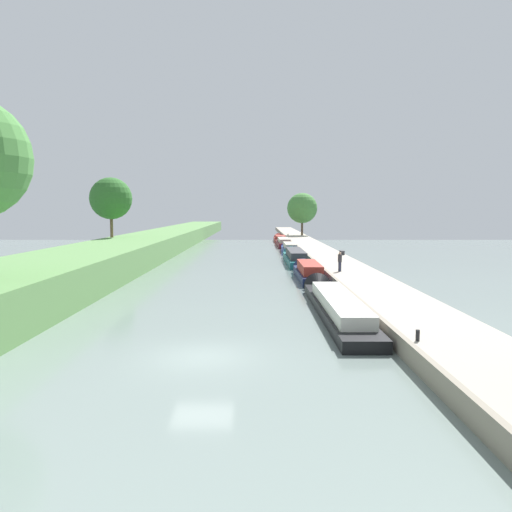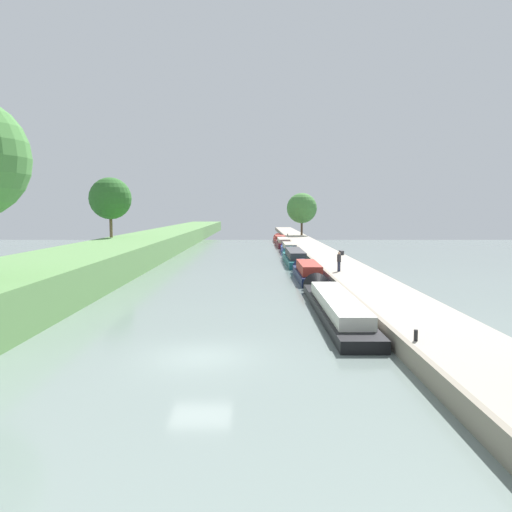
{
  "view_description": "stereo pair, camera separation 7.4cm",
  "coord_description": "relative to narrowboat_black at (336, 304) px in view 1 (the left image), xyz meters",
  "views": [
    {
      "loc": [
        2.19,
        -19.79,
        5.99
      ],
      "look_at": [
        2.04,
        34.01,
        1.0
      ],
      "focal_mm": 34.81,
      "sensor_mm": 36.0,
      "label": 1
    },
    {
      "loc": [
        2.27,
        -19.78,
        5.99
      ],
      "look_at": [
        2.04,
        34.01,
        1.0
      ],
      "focal_mm": 34.81,
      "sensor_mm": 36.0,
      "label": 2
    }
  ],
  "objects": [
    {
      "name": "mooring_bollard_near",
      "position": [
        1.81,
        -9.48,
        0.53
      ],
      "size": [
        0.16,
        0.16,
        0.45
      ],
      "color": "black",
      "rests_on": "right_towpath"
    },
    {
      "name": "stone_quay",
      "position": [
        1.38,
        -8.98,
        -0.07
      ],
      "size": [
        0.25,
        260.0,
        0.86
      ],
      "color": "gray",
      "rests_on": "ground_plane"
    },
    {
      "name": "narrowboat_red",
      "position": [
        -0.04,
        65.99,
        -0.01
      ],
      "size": [
        2.14,
        11.44,
        2.03
      ],
      "color": "maroon",
      "rests_on": "ground_plane"
    },
    {
      "name": "tree_rightbank_midnear",
      "position": [
        4.89,
        73.48,
        5.87
      ],
      "size": [
        6.2,
        6.2,
        8.68
      ],
      "color": "#4C3828",
      "rests_on": "right_towpath"
    },
    {
      "name": "narrowboat_blue",
      "position": [
        0.1,
        41.09,
        0.07
      ],
      "size": [
        1.85,
        11.05,
        1.97
      ],
      "color": "#283D93",
      "rests_on": "ground_plane"
    },
    {
      "name": "ground_plane",
      "position": [
        -6.8,
        -8.98,
        -0.51
      ],
      "size": [
        160.0,
        160.0,
        0.0
      ],
      "primitive_type": "plane",
      "color": "slate"
    },
    {
      "name": "mooring_bollard_far",
      "position": [
        1.81,
        70.6,
        0.53
      ],
      "size": [
        0.16,
        0.16,
        0.45
      ],
      "color": "black",
      "rests_on": "right_towpath"
    },
    {
      "name": "narrowboat_teal",
      "position": [
        -0.18,
        27.62,
        0.13
      ],
      "size": [
        2.06,
        14.23,
        2.16
      ],
      "color": "#195B60",
      "rests_on": "ground_plane"
    },
    {
      "name": "narrowboat_navy",
      "position": [
        -0.04,
        14.42,
        0.1
      ],
      "size": [
        1.95,
        10.62,
        2.08
      ],
      "color": "#141E42",
      "rests_on": "ground_plane"
    },
    {
      "name": "person_walking",
      "position": [
        2.48,
        12.87,
        1.18
      ],
      "size": [
        0.34,
        0.34,
        1.66
      ],
      "color": "#282D42",
      "rests_on": "right_towpath"
    },
    {
      "name": "park_bench",
      "position": [
        5.44,
        28.86,
        0.66
      ],
      "size": [
        0.44,
        1.5,
        0.47
      ],
      "color": "#333338",
      "rests_on": "right_towpath"
    },
    {
      "name": "tree_leftbank_upstream",
      "position": [
        -22.8,
        33.68,
        6.93
      ],
      "size": [
        5.24,
        5.24,
        7.53
      ],
      "color": "brown",
      "rests_on": "left_grassy_bank"
    },
    {
      "name": "narrowboat_maroon",
      "position": [
        -0.07,
        53.62,
        0.08
      ],
      "size": [
        2.05,
        12.55,
        1.99
      ],
      "color": "maroon",
      "rests_on": "ground_plane"
    },
    {
      "name": "right_towpath",
      "position": [
        3.7,
        -8.98,
        -0.1
      ],
      "size": [
        4.38,
        260.0,
        0.81
      ],
      "color": "#A89E8E",
      "rests_on": "ground_plane"
    },
    {
      "name": "narrowboat_black",
      "position": [
        0.0,
        0.0,
        0.0
      ],
      "size": [
        2.09,
        16.98,
        1.99
      ],
      "color": "black",
      "rests_on": "ground_plane"
    }
  ]
}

